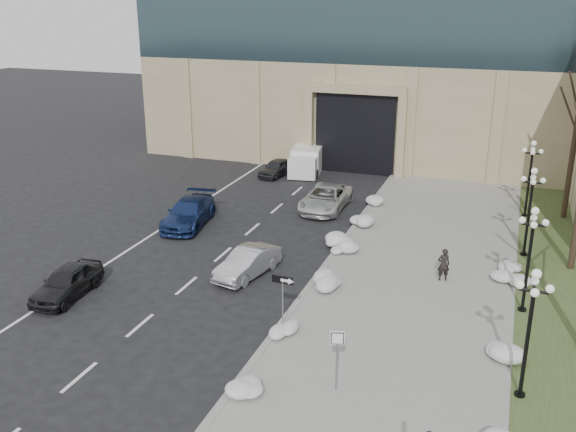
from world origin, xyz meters
The scene contains 26 objects.
sidewalk centered at (3.50, 14.00, 0.06)m, with size 9.00×40.00×0.12m, color gray.
curb centered at (-1.00, 14.00, 0.07)m, with size 0.30×40.00×0.14m, color gray.
grass_strip centered at (10.00, 14.00, 0.05)m, with size 4.00×40.00×0.10m, color #394723.
car_a centered at (-11.00, 7.25, 0.70)m, with size 1.65×4.09×1.39m, color black.
car_b centered at (-4.24, 12.03, 0.67)m, with size 1.41×4.06×1.34m, color #AAABB2.
car_c centered at (-10.29, 17.43, 0.76)m, with size 2.14×5.26×1.53m, color navy.
car_d centered at (-3.55, 22.91, 0.74)m, with size 2.46×5.33×1.48m, color silver.
car_e centered at (-9.21, 29.13, 0.62)m, with size 1.47×3.64×1.24m, color #333338.
pedestrian centered at (4.72, 14.41, 0.92)m, with size 0.58×0.38×1.60m, color black.
box_truck centered at (-7.47, 31.32, 0.93)m, with size 2.98×6.28×1.91m.
one_way_sign centered at (-0.58, 7.34, 2.08)m, with size 0.94×0.25×2.52m.
keep_sign centered at (2.36, 4.23, 1.73)m, with size 0.49×0.20×2.36m.
snow_clump_b centered at (-0.60, 2.85, 0.30)m, with size 1.10×1.60×0.36m, color silver.
snow_clump_c centered at (-0.65, 7.35, 0.30)m, with size 1.10×1.60×0.36m, color silver.
snow_clump_d centered at (-0.32, 11.84, 0.30)m, with size 1.10×1.60×0.36m, color silver.
snow_clump_e centered at (-0.59, 16.20, 0.30)m, with size 1.10×1.60×0.36m, color silver.
snow_clump_f centered at (-0.81, 20.24, 0.30)m, with size 1.10×1.60×0.36m, color silver.
snow_clump_g centered at (-0.76, 24.61, 0.30)m, with size 1.10×1.60×0.36m, color silver.
snow_clump_i centered at (7.56, 8.45, 0.30)m, with size 1.10×1.60×0.36m, color silver.
snow_clump_j centered at (7.76, 15.31, 0.30)m, with size 1.10×1.60×0.36m, color silver.
snow_clump_k centered at (7.60, 16.59, 0.30)m, with size 1.10×1.60×0.36m, color silver.
snow_clump_l centered at (-1.02, 16.91, 0.30)m, with size 1.10×1.60×0.36m, color silver.
lamppost_a centered at (8.30, 6.00, 3.07)m, with size 1.18×1.18×4.76m.
lamppost_b centered at (8.30, 12.50, 3.07)m, with size 1.18×1.18×4.76m.
lamppost_c centered at (8.30, 19.00, 3.07)m, with size 1.18×1.18×4.76m.
lamppost_d centered at (8.30, 25.50, 3.07)m, with size 1.18×1.18×4.76m.
Camera 1 is at (7.13, -13.98, 13.00)m, focal length 40.00 mm.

